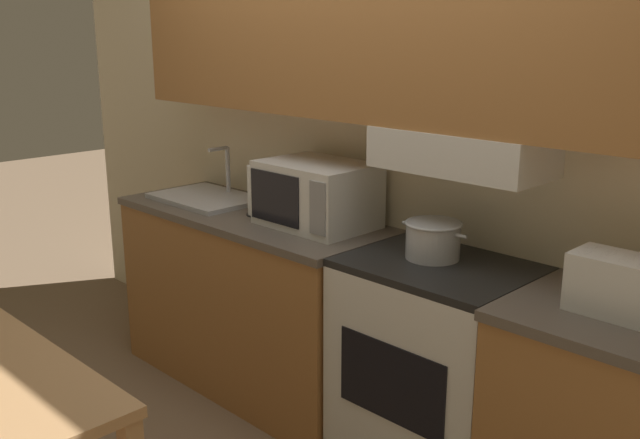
{
  "coord_description": "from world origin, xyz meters",
  "views": [
    {
      "loc": [
        1.95,
        -2.45,
        1.79
      ],
      "look_at": [
        0.05,
        -0.54,
        1.06
      ],
      "focal_mm": 40.0,
      "sensor_mm": 36.0,
      "label": 1
    }
  ],
  "objects_px": {
    "cooking_pot": "(433,239)",
    "sink_basin": "(207,197)",
    "microwave": "(317,194)",
    "toaster": "(615,284)",
    "stove_range": "(434,371)",
    "paper_towel_roll": "(258,191)"
  },
  "relations": [
    {
      "from": "cooking_pot",
      "to": "sink_basin",
      "type": "distance_m",
      "value": 1.43
    },
    {
      "from": "cooking_pot",
      "to": "microwave",
      "type": "bearing_deg",
      "value": 178.5
    },
    {
      "from": "cooking_pot",
      "to": "toaster",
      "type": "xyz_separation_m",
      "value": [
        0.74,
        -0.05,
        0.02
      ]
    },
    {
      "from": "stove_range",
      "to": "sink_basin",
      "type": "bearing_deg",
      "value": -179.64
    },
    {
      "from": "cooking_pot",
      "to": "sink_basin",
      "type": "bearing_deg",
      "value": -178.23
    },
    {
      "from": "microwave",
      "to": "paper_towel_roll",
      "type": "distance_m",
      "value": 0.34
    },
    {
      "from": "stove_range",
      "to": "toaster",
      "type": "height_order",
      "value": "toaster"
    },
    {
      "from": "stove_range",
      "to": "cooking_pot",
      "type": "bearing_deg",
      "value": 149.25
    },
    {
      "from": "cooking_pot",
      "to": "paper_towel_roll",
      "type": "xyz_separation_m",
      "value": [
        -0.99,
        -0.05,
        0.04
      ]
    },
    {
      "from": "stove_range",
      "to": "cooking_pot",
      "type": "xyz_separation_m",
      "value": [
        -0.06,
        0.03,
        0.53
      ]
    },
    {
      "from": "cooking_pot",
      "to": "paper_towel_roll",
      "type": "bearing_deg",
      "value": -177.22
    },
    {
      "from": "toaster",
      "to": "microwave",
      "type": "bearing_deg",
      "value": 177.14
    },
    {
      "from": "toaster",
      "to": "paper_towel_roll",
      "type": "distance_m",
      "value": 1.73
    },
    {
      "from": "stove_range",
      "to": "toaster",
      "type": "distance_m",
      "value": 0.88
    },
    {
      "from": "stove_range",
      "to": "toaster",
      "type": "relative_size",
      "value": 3.3
    },
    {
      "from": "sink_basin",
      "to": "microwave",
      "type": "bearing_deg",
      "value": 4.6
    },
    {
      "from": "toaster",
      "to": "sink_basin",
      "type": "xyz_separation_m",
      "value": [
        -2.16,
        0.01,
        -0.08
      ]
    },
    {
      "from": "microwave",
      "to": "stove_range",
      "type": "bearing_deg",
      "value": -4.11
    },
    {
      "from": "sink_basin",
      "to": "paper_towel_roll",
      "type": "distance_m",
      "value": 0.44
    },
    {
      "from": "microwave",
      "to": "sink_basin",
      "type": "relative_size",
      "value": 0.89
    },
    {
      "from": "cooking_pot",
      "to": "toaster",
      "type": "bearing_deg",
      "value": -4.08
    },
    {
      "from": "microwave",
      "to": "toaster",
      "type": "bearing_deg",
      "value": -2.86
    }
  ]
}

